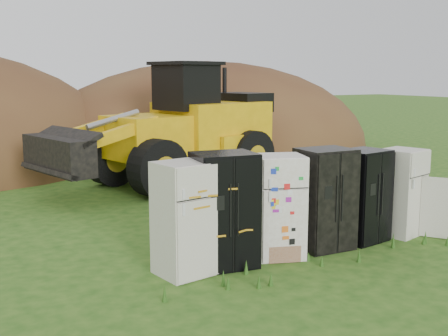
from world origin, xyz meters
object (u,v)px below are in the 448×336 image
(fridge_leftmost, at_px, (184,219))
(fridge_black_right, at_px, (363,196))
(fridge_sticker, at_px, (279,206))
(fridge_open_door, at_px, (401,192))
(fridge_black_side, at_px, (224,210))
(fridge_dark_mid, at_px, (325,199))
(wheel_loader, at_px, (162,125))

(fridge_leftmost, distance_m, fridge_black_right, 3.78)
(fridge_sticker, distance_m, fridge_open_door, 2.92)
(fridge_leftmost, height_order, fridge_black_right, fridge_leftmost)
(fridge_black_side, height_order, fridge_sticker, fridge_black_side)
(fridge_leftmost, distance_m, fridge_dark_mid, 2.84)
(wheel_loader, bearing_deg, fridge_black_right, -92.98)
(fridge_sticker, bearing_deg, fridge_open_door, 18.21)
(fridge_sticker, xyz_separation_m, fridge_black_right, (1.95, 0.03, -0.02))
(fridge_black_right, xyz_separation_m, fridge_open_door, (0.97, -0.05, -0.02))
(fridge_dark_mid, height_order, wheel_loader, wheel_loader)
(fridge_black_side, height_order, fridge_dark_mid, fridge_black_side)
(fridge_leftmost, distance_m, fridge_black_side, 0.76)
(fridge_black_side, xyz_separation_m, fridge_dark_mid, (2.08, -0.03, -0.03))
(fridge_black_side, xyz_separation_m, fridge_open_door, (4.00, -0.05, -0.10))
(fridge_sticker, xyz_separation_m, fridge_dark_mid, (1.00, 0.00, 0.02))
(fridge_dark_mid, height_order, fridge_open_door, fridge_dark_mid)
(fridge_black_side, relative_size, fridge_open_door, 1.11)
(fridge_black_side, bearing_deg, fridge_open_door, 6.36)
(fridge_leftmost, height_order, fridge_dark_mid, fridge_dark_mid)
(fridge_sticker, bearing_deg, fridge_black_right, 19.45)
(fridge_leftmost, xyz_separation_m, wheel_loader, (2.47, 6.82, 0.86))
(fridge_open_door, distance_m, wheel_loader, 7.27)
(wheel_loader, bearing_deg, fridge_open_door, -85.43)
(fridge_open_door, bearing_deg, fridge_black_side, 164.38)
(fridge_black_right, height_order, fridge_open_door, fridge_black_right)
(fridge_leftmost, height_order, fridge_sticker, fridge_leftmost)
(fridge_dark_mid, bearing_deg, fridge_open_door, 1.41)
(fridge_black_right, bearing_deg, fridge_leftmost, 170.91)
(fridge_leftmost, bearing_deg, wheel_loader, 60.85)
(fridge_leftmost, xyz_separation_m, fridge_black_right, (3.78, 0.03, -0.03))
(fridge_leftmost, distance_m, fridge_sticker, 1.84)
(wheel_loader, bearing_deg, fridge_sticker, -109.22)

